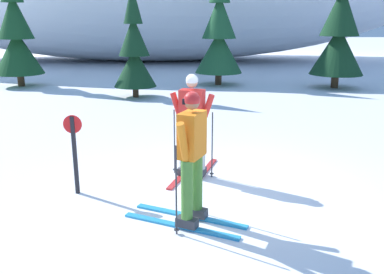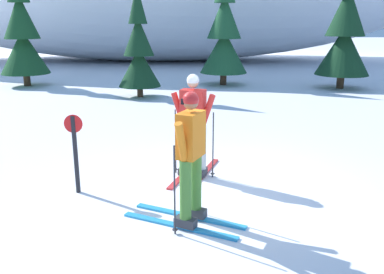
# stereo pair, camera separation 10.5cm
# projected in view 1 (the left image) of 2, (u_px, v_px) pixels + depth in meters

# --- Properties ---
(ground_plane) EXTENTS (120.00, 120.00, 0.00)m
(ground_plane) POSITION_uv_depth(u_px,v_px,m) (226.00, 195.00, 6.50)
(ground_plane) COLOR white
(skier_orange_jacket) EXTENTS (1.67, 1.04, 1.78)m
(skier_orange_jacket) POSITION_uv_depth(u_px,v_px,m) (191.00, 157.00, 5.35)
(skier_orange_jacket) COLOR #2893CC
(skier_orange_jacket) RESTS_ON ground
(skier_red_jacket) EXTENTS (0.88, 1.70, 1.77)m
(skier_red_jacket) POSITION_uv_depth(u_px,v_px,m) (192.00, 124.00, 7.05)
(skier_red_jacket) COLOR red
(skier_red_jacket) RESTS_ON ground
(pine_tree_far_left) EXTENTS (1.92, 1.92, 4.98)m
(pine_tree_far_left) POSITION_uv_depth(u_px,v_px,m) (16.00, 34.00, 16.50)
(pine_tree_far_left) COLOR #47301E
(pine_tree_far_left) RESTS_ON ground
(pine_tree_center_left) EXTENTS (1.46, 1.46, 3.79)m
(pine_tree_center_left) POSITION_uv_depth(u_px,v_px,m) (134.00, 51.00, 14.25)
(pine_tree_center_left) COLOR #47301E
(pine_tree_center_left) RESTS_ON ground
(pine_tree_center_right) EXTENTS (1.92, 1.92, 4.98)m
(pine_tree_center_right) POSITION_uv_depth(u_px,v_px,m) (219.00, 33.00, 16.92)
(pine_tree_center_right) COLOR #47301E
(pine_tree_center_right) RESTS_ON ground
(pine_tree_far_right) EXTENTS (2.06, 2.06, 5.32)m
(pine_tree_far_right) POSITION_uv_depth(u_px,v_px,m) (339.00, 30.00, 16.07)
(pine_tree_far_right) COLOR #47301E
(pine_tree_far_right) RESTS_ON ground
(trail_marker_post) EXTENTS (0.28, 0.07, 1.25)m
(trail_marker_post) POSITION_uv_depth(u_px,v_px,m) (74.00, 149.00, 6.38)
(trail_marker_post) COLOR black
(trail_marker_post) RESTS_ON ground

